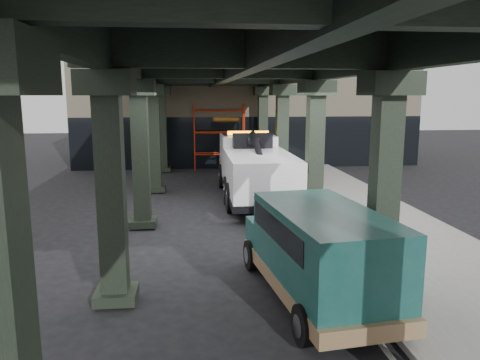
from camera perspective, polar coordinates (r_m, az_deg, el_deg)
ground at (r=14.71m, az=0.95°, el=-7.54°), size 90.00×90.00×0.00m
sidewalk at (r=17.64m, az=14.86°, el=-4.62°), size 5.00×40.00×0.15m
lane_stripe at (r=16.87m, az=5.89°, el=-5.23°), size 0.12×38.00×0.01m
viaduct at (r=15.99m, az=-1.35°, el=13.71°), size 7.40×32.00×6.40m
building at (r=34.11m, az=0.25°, el=9.43°), size 22.00×10.00×8.00m
scaffolding at (r=28.70m, az=-2.58°, el=5.48°), size 3.08×0.88×4.00m
tow_truck at (r=20.52m, az=1.65°, el=1.73°), size 2.79×9.12×2.98m
towed_van at (r=10.43m, az=9.47°, el=-8.55°), size 2.67×5.52×2.16m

